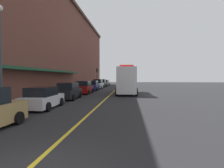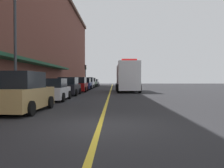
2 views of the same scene
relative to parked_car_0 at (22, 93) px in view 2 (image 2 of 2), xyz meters
name	(u,v)px [view 2 (image 2 of 2)]	position (x,y,z in m)	size (l,w,h in m)	color
ground_plane	(111,90)	(3.90, 21.69, -0.88)	(112.00, 112.00, 0.00)	#232326
sidewalk_left	(66,90)	(-2.30, 21.69, -0.80)	(2.40, 70.00, 0.15)	#9E9B93
lane_center_stripe	(111,90)	(3.90, 21.69, -0.87)	(0.16, 70.00, 0.01)	gold
brick_building_left	(9,33)	(-9.84, 20.68, 7.00)	(13.85, 64.00, 15.74)	brown
parked_car_0	(22,93)	(0.00, 0.00, 0.00)	(2.19, 4.34, 1.90)	#A5844C
parked_car_1	(53,90)	(-0.05, 5.97, -0.12)	(2.18, 4.27, 1.60)	silver
parked_car_2	(69,87)	(-0.04, 11.80, -0.07)	(2.04, 4.50, 1.74)	black
parked_car_3	(79,85)	(0.02, 18.20, -0.03)	(2.10, 4.85, 1.81)	maroon
parked_car_4	(85,84)	(-0.06, 24.54, -0.07)	(2.10, 4.55, 1.73)	navy
parked_car_5	(89,83)	(-0.05, 30.13, 0.00)	(1.96, 4.28, 1.91)	silver
parked_car_6	(92,83)	(-0.07, 35.49, -0.02)	(1.96, 4.34, 1.85)	#2D5133
parked_car_7	(94,83)	(-0.02, 40.69, -0.12)	(2.17, 4.72, 1.61)	#595B60
box_truck	(127,77)	(6.01, 18.29, 0.94)	(2.85, 8.20, 3.83)	silver
parking_meter_0	(73,83)	(-1.45, 22.17, 0.18)	(0.14, 0.18, 1.33)	#4C4C51
parking_meter_2	(70,83)	(-1.45, 20.17, 0.18)	(0.14, 0.18, 1.33)	#4C4C51
street_lamp_left	(15,35)	(-2.05, 4.19, 3.52)	(0.44, 0.44, 6.94)	#33383D
traffic_light_near	(86,71)	(-1.39, 36.31, 2.28)	(0.38, 0.36, 4.30)	#232326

